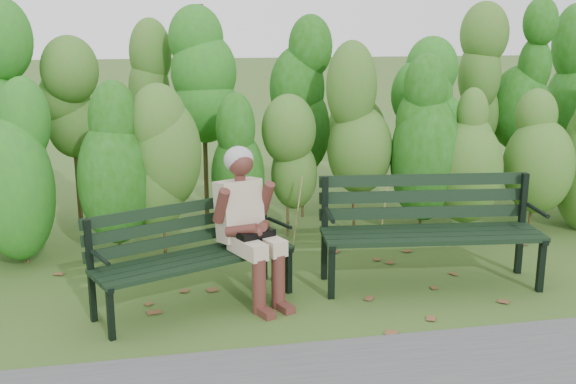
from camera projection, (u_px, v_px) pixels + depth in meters
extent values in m
plane|color=#415B26|center=(296.00, 291.00, 5.51)|extent=(80.00, 80.00, 0.00)
cylinder|color=#47381E|center=(42.00, 215.00, 6.24)|extent=(0.03, 0.03, 0.80)
ellipsoid|color=#296B23|center=(35.00, 147.00, 6.08)|extent=(0.64, 0.64, 1.44)
cylinder|color=#47381E|center=(110.00, 212.00, 6.35)|extent=(0.03, 0.03, 0.80)
ellipsoid|color=#296B23|center=(105.00, 145.00, 6.20)|extent=(0.64, 0.64, 1.44)
cylinder|color=#47381E|center=(175.00, 208.00, 6.47)|extent=(0.03, 0.03, 0.80)
ellipsoid|color=#296B23|center=(172.00, 143.00, 6.32)|extent=(0.64, 0.64, 1.44)
cylinder|color=#47381E|center=(238.00, 205.00, 6.59)|extent=(0.03, 0.03, 0.80)
ellipsoid|color=#296B23|center=(237.00, 141.00, 6.43)|extent=(0.64, 0.64, 1.44)
cylinder|color=#47381E|center=(299.00, 202.00, 6.70)|extent=(0.03, 0.03, 0.80)
ellipsoid|color=#296B23|center=(300.00, 139.00, 6.55)|extent=(0.64, 0.64, 1.44)
cylinder|color=#47381E|center=(358.00, 199.00, 6.82)|extent=(0.03, 0.03, 0.80)
ellipsoid|color=#296B23|center=(360.00, 137.00, 6.67)|extent=(0.64, 0.64, 1.44)
cylinder|color=#47381E|center=(415.00, 196.00, 6.94)|extent=(0.03, 0.03, 0.80)
ellipsoid|color=#296B23|center=(418.00, 135.00, 6.78)|extent=(0.64, 0.64, 1.44)
cylinder|color=#47381E|center=(470.00, 193.00, 7.05)|extent=(0.03, 0.03, 0.80)
ellipsoid|color=#296B23|center=(474.00, 133.00, 6.90)|extent=(0.64, 0.64, 1.44)
cylinder|color=#47381E|center=(523.00, 191.00, 7.17)|extent=(0.03, 0.03, 0.80)
ellipsoid|color=#296B23|center=(529.00, 131.00, 7.02)|extent=(0.64, 0.64, 1.44)
cylinder|color=#47381E|center=(575.00, 188.00, 7.29)|extent=(0.03, 0.03, 0.80)
cylinder|color=#47381E|center=(0.00, 179.00, 7.05)|extent=(0.04, 0.04, 1.10)
cylinder|color=#47381E|center=(76.00, 176.00, 7.19)|extent=(0.04, 0.04, 1.10)
ellipsoid|color=#1E580C|center=(70.00, 93.00, 6.98)|extent=(0.70, 0.70, 1.98)
cylinder|color=#47381E|center=(149.00, 173.00, 7.34)|extent=(0.04, 0.04, 1.10)
ellipsoid|color=#1E580C|center=(145.00, 91.00, 7.13)|extent=(0.70, 0.70, 1.98)
cylinder|color=#47381E|center=(220.00, 170.00, 7.49)|extent=(0.04, 0.04, 1.10)
ellipsoid|color=#1E580C|center=(218.00, 90.00, 7.28)|extent=(0.70, 0.70, 1.98)
cylinder|color=#47381E|center=(287.00, 167.00, 7.63)|extent=(0.04, 0.04, 1.10)
ellipsoid|color=#1E580C|center=(287.00, 89.00, 7.42)|extent=(0.70, 0.70, 1.98)
cylinder|color=#47381E|center=(352.00, 164.00, 7.78)|extent=(0.04, 0.04, 1.10)
ellipsoid|color=#1E580C|center=(354.00, 88.00, 7.57)|extent=(0.70, 0.70, 1.98)
cylinder|color=#47381E|center=(415.00, 162.00, 7.93)|extent=(0.04, 0.04, 1.10)
ellipsoid|color=#1E580C|center=(419.00, 86.00, 7.72)|extent=(0.70, 0.70, 1.98)
cylinder|color=#47381E|center=(475.00, 159.00, 8.07)|extent=(0.04, 0.04, 1.10)
ellipsoid|color=#1E580C|center=(480.00, 85.00, 7.86)|extent=(0.70, 0.70, 1.98)
cylinder|color=#47381E|center=(534.00, 157.00, 8.22)|extent=(0.04, 0.04, 1.10)
ellipsoid|color=#1E580C|center=(540.00, 84.00, 8.01)|extent=(0.70, 0.70, 1.98)
cube|color=brown|center=(190.00, 290.00, 5.52)|extent=(0.11, 0.11, 0.01)
cube|color=brown|center=(229.00, 285.00, 5.62)|extent=(0.09, 0.10, 0.01)
cube|color=brown|center=(365.00, 311.00, 5.10)|extent=(0.11, 0.11, 0.01)
cube|color=brown|center=(12.00, 283.00, 5.66)|extent=(0.10, 0.11, 0.01)
cube|color=brown|center=(213.00, 340.00, 4.64)|extent=(0.09, 0.11, 0.01)
cube|color=brown|center=(207.00, 262.00, 6.16)|extent=(0.09, 0.07, 0.01)
cube|color=brown|center=(434.00, 283.00, 5.67)|extent=(0.11, 0.10, 0.01)
cube|color=brown|center=(35.00, 349.00, 4.52)|extent=(0.08, 0.10, 0.01)
cube|color=brown|center=(575.00, 288.00, 5.56)|extent=(0.11, 0.11, 0.01)
cube|color=brown|center=(271.00, 258.00, 6.27)|extent=(0.10, 0.11, 0.01)
cube|color=brown|center=(458.00, 264.00, 6.12)|extent=(0.11, 0.10, 0.01)
cube|color=brown|center=(9.00, 326.00, 4.85)|extent=(0.10, 0.09, 0.01)
cube|color=brown|center=(271.00, 302.00, 5.28)|extent=(0.11, 0.11, 0.01)
cube|color=brown|center=(22.00, 329.00, 4.81)|extent=(0.10, 0.09, 0.01)
cube|color=brown|center=(556.00, 278.00, 5.78)|extent=(0.07, 0.09, 0.01)
cube|color=brown|center=(522.00, 278.00, 5.77)|extent=(0.09, 0.11, 0.01)
cube|color=brown|center=(529.00, 310.00, 5.13)|extent=(0.10, 0.09, 0.01)
cube|color=black|center=(205.00, 265.00, 4.98)|extent=(1.46, 0.70, 0.03)
cube|color=black|center=(199.00, 261.00, 5.06)|extent=(1.46, 0.70, 0.03)
cube|color=black|center=(192.00, 257.00, 5.15)|extent=(1.46, 0.70, 0.03)
cube|color=black|center=(186.00, 253.00, 5.23)|extent=(1.46, 0.70, 0.03)
cube|color=black|center=(181.00, 239.00, 5.27)|extent=(1.45, 0.66, 0.09)
cube|color=black|center=(180.00, 224.00, 5.26)|extent=(1.45, 0.66, 0.09)
cube|color=black|center=(178.00, 209.00, 5.24)|extent=(1.45, 0.66, 0.09)
cube|color=black|center=(111.00, 314.00, 4.61)|extent=(0.06, 0.06, 0.39)
cube|color=black|center=(91.00, 271.00, 4.86)|extent=(0.06, 0.06, 0.78)
cube|color=black|center=(100.00, 282.00, 4.70)|extent=(0.21, 0.41, 0.03)
cylinder|color=black|center=(101.00, 258.00, 4.62)|extent=(0.16, 0.31, 0.03)
cube|color=black|center=(289.00, 270.00, 5.42)|extent=(0.06, 0.06, 0.39)
cube|color=black|center=(264.00, 236.00, 5.67)|extent=(0.06, 0.06, 0.78)
cube|color=black|center=(277.00, 244.00, 5.52)|extent=(0.21, 0.41, 0.03)
cylinder|color=black|center=(280.00, 223.00, 5.44)|extent=(0.16, 0.31, 0.03)
cube|color=black|center=(439.00, 241.00, 5.33)|extent=(1.79, 0.32, 0.04)
cube|color=black|center=(434.00, 237.00, 5.45)|extent=(1.79, 0.32, 0.04)
cube|color=black|center=(430.00, 232.00, 5.57)|extent=(1.79, 0.32, 0.04)
cube|color=black|center=(426.00, 228.00, 5.69)|extent=(1.79, 0.32, 0.04)
cube|color=black|center=(423.00, 212.00, 5.75)|extent=(1.79, 0.26, 0.10)
cube|color=black|center=(423.00, 196.00, 5.74)|extent=(1.79, 0.26, 0.10)
cube|color=black|center=(424.00, 180.00, 5.72)|extent=(1.79, 0.26, 0.10)
cube|color=black|center=(332.00, 272.00, 5.30)|extent=(0.06, 0.06, 0.45)
cube|color=black|center=(325.00, 229.00, 5.66)|extent=(0.06, 0.06, 0.90)
cube|color=black|center=(328.00, 239.00, 5.45)|extent=(0.11, 0.50, 0.04)
cylinder|color=black|center=(330.00, 215.00, 5.35)|extent=(0.08, 0.37, 0.04)
cube|color=black|center=(541.00, 266.00, 5.44)|extent=(0.06, 0.06, 0.45)
cube|color=black|center=(521.00, 224.00, 5.80)|extent=(0.06, 0.06, 0.90)
cube|color=black|center=(533.00, 234.00, 5.58)|extent=(0.11, 0.50, 0.04)
cylinder|color=black|center=(538.00, 210.00, 5.48)|extent=(0.08, 0.37, 0.04)
cube|color=beige|center=(247.00, 247.00, 5.11)|extent=(0.28, 0.42, 0.12)
cube|color=beige|center=(266.00, 243.00, 5.20)|extent=(0.28, 0.42, 0.12)
cylinder|color=#532821|center=(259.00, 286.00, 5.04)|extent=(0.14, 0.14, 0.43)
cylinder|color=#532821|center=(278.00, 281.00, 5.14)|extent=(0.14, 0.14, 0.43)
cube|color=#532821|center=(265.00, 312.00, 5.03)|extent=(0.15, 0.21, 0.06)
cube|color=#532821|center=(284.00, 307.00, 5.12)|extent=(0.15, 0.21, 0.06)
cube|color=beige|center=(239.00, 210.00, 5.31)|extent=(0.41, 0.36, 0.50)
cylinder|color=#532821|center=(240.00, 179.00, 5.23)|extent=(0.09, 0.09, 0.10)
sphere|color=#532821|center=(240.00, 163.00, 5.20)|extent=(0.20, 0.20, 0.20)
ellipsoid|color=gray|center=(239.00, 159.00, 5.21)|extent=(0.23, 0.22, 0.21)
cylinder|color=#532821|center=(221.00, 206.00, 5.12)|extent=(0.16, 0.22, 0.30)
cylinder|color=#532821|center=(266.00, 198.00, 5.34)|extent=(0.16, 0.22, 0.30)
cylinder|color=#532821|center=(242.00, 230.00, 5.12)|extent=(0.26, 0.19, 0.13)
cylinder|color=#532821|center=(264.00, 226.00, 5.23)|extent=(0.14, 0.27, 0.13)
sphere|color=#532821|center=(257.00, 232.00, 5.13)|extent=(0.11, 0.11, 0.11)
cube|color=black|center=(256.00, 240.00, 5.15)|extent=(0.31, 0.22, 0.15)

